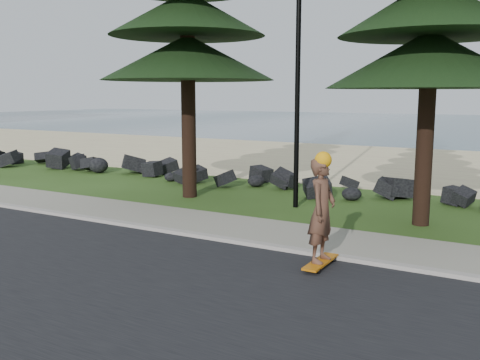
{
  "coord_description": "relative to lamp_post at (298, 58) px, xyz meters",
  "views": [
    {
      "loc": [
        5.94,
        -10.46,
        3.15
      ],
      "look_at": [
        0.0,
        0.0,
        1.22
      ],
      "focal_mm": 40.0,
      "sensor_mm": 36.0,
      "label": 1
    }
  ],
  "objects": [
    {
      "name": "ocean",
      "position": [
        0.0,
        47.8,
        -4.13
      ],
      "size": [
        160.0,
        58.0,
        0.01
      ],
      "primitive_type": "cube",
      "color": "#355865",
      "rests_on": "ground"
    },
    {
      "name": "beach_sand",
      "position": [
        0.0,
        11.3,
        -4.13
      ],
      "size": [
        160.0,
        15.0,
        0.01
      ],
      "primitive_type": "cube",
      "color": "tan",
      "rests_on": "ground"
    },
    {
      "name": "kerb",
      "position": [
        0.0,
        -4.1,
        -4.08
      ],
      "size": [
        160.0,
        0.2,
        0.1
      ],
      "primitive_type": "cube",
      "color": "#A59D94",
      "rests_on": "ground"
    },
    {
      "name": "seawall_boulders",
      "position": [
        0.0,
        2.4,
        -4.13
      ],
      "size": [
        60.0,
        2.4,
        1.1
      ],
      "primitive_type": null,
      "color": "black",
      "rests_on": "ground"
    },
    {
      "name": "sidewalk",
      "position": [
        0.0,
        -3.0,
        -4.09
      ],
      "size": [
        160.0,
        2.0,
        0.08
      ],
      "primitive_type": "cube",
      "color": "gray",
      "rests_on": "ground"
    },
    {
      "name": "skateboarder",
      "position": [
        2.57,
        -4.71,
        -3.06
      ],
      "size": [
        0.46,
        1.15,
        2.13
      ],
      "rotation": [
        0.0,
        0.0,
        1.56
      ],
      "color": "#B9630A",
      "rests_on": "ground"
    },
    {
      "name": "road",
      "position": [
        0.0,
        -7.7,
        -4.12
      ],
      "size": [
        160.0,
        7.0,
        0.02
      ],
      "primitive_type": "cube",
      "color": "black",
      "rests_on": "ground"
    },
    {
      "name": "lamp_post",
      "position": [
        0.0,
        0.0,
        0.0
      ],
      "size": [
        0.25,
        0.14,
        8.14
      ],
      "color": "black",
      "rests_on": "ground"
    },
    {
      "name": "ground",
      "position": [
        0.0,
        -3.2,
        -4.13
      ],
      "size": [
        160.0,
        160.0,
        0.0
      ],
      "primitive_type": "plane",
      "color": "#2D4816",
      "rests_on": "ground"
    }
  ]
}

